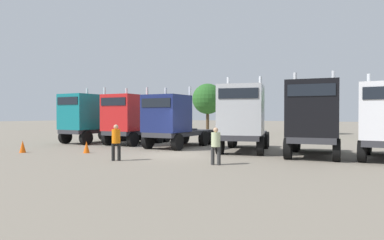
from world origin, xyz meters
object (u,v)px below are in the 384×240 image
object	(u,v)px
semi_truck_red	(129,119)
semi_truck_navy	(172,121)
visitor_in_hivis	(116,140)
semi_truck_teal	(88,118)
semi_truck_black	(313,118)
semi_truck_silver	(243,118)
visitor_with_camera	(216,143)
traffic_cone_near	(23,146)
traffic_cone_mid	(87,147)

from	to	relation	value
semi_truck_red	semi_truck_navy	bearing A→B (deg)	80.21
semi_truck_red	visitor_in_hivis	bearing A→B (deg)	33.34
semi_truck_teal	semi_truck_black	xyz separation A→B (m)	(16.73, -0.38, 0.05)
semi_truck_silver	visitor_with_camera	size ratio (longest dim) A/B	4.03
semi_truck_teal	semi_truck_red	bearing A→B (deg)	96.88
semi_truck_red	visitor_with_camera	distance (m)	11.44
visitor_in_hivis	traffic_cone_near	distance (m)	7.09
semi_truck_navy	semi_truck_black	distance (m)	9.01
semi_truck_black	traffic_cone_mid	xyz separation A→B (m)	(-11.56, -4.40, -1.67)
visitor_in_hivis	visitor_with_camera	distance (m)	4.84
visitor_with_camera	traffic_cone_near	xyz separation A→B (m)	(-11.74, -1.43, -0.59)
visitor_in_hivis	semi_truck_silver	bearing A→B (deg)	119.36
semi_truck_red	visitor_in_hivis	world-z (taller)	semi_truck_red
visitor_in_hivis	traffic_cone_mid	distance (m)	4.12
semi_truck_teal	semi_truck_navy	size ratio (longest dim) A/B	1.06
semi_truck_silver	visitor_with_camera	world-z (taller)	semi_truck_silver
semi_truck_red	semi_truck_teal	bearing A→B (deg)	-85.87
semi_truck_silver	visitor_in_hivis	xyz separation A→B (m)	(-3.85, -6.28, -0.98)
semi_truck_navy	visitor_in_hivis	distance (m)	6.61
visitor_in_hivis	traffic_cone_near	size ratio (longest dim) A/B	2.41
semi_truck_black	traffic_cone_mid	world-z (taller)	semi_truck_black
visitor_in_hivis	traffic_cone_mid	bearing A→B (deg)	-141.73
semi_truck_black	traffic_cone_mid	size ratio (longest dim) A/B	9.48
semi_truck_navy	visitor_with_camera	xyz separation A→B (m)	(5.87, -5.23, -0.87)
traffic_cone_near	traffic_cone_mid	distance (m)	3.75
semi_truck_black	visitor_with_camera	bearing A→B (deg)	-41.76
semi_truck_black	traffic_cone_near	bearing A→B (deg)	-75.88
semi_truck_navy	semi_truck_black	world-z (taller)	semi_truck_black
traffic_cone_mid	semi_truck_black	bearing A→B (deg)	20.85
semi_truck_teal	semi_truck_navy	bearing A→B (deg)	89.65
semi_truck_silver	traffic_cone_mid	world-z (taller)	semi_truck_silver
semi_truck_silver	traffic_cone_near	bearing A→B (deg)	-74.18
visitor_in_hivis	traffic_cone_near	xyz separation A→B (m)	(-7.06, -0.20, -0.64)
visitor_with_camera	traffic_cone_mid	size ratio (longest dim) A/B	2.46
semi_truck_black	visitor_in_hivis	xyz separation A→B (m)	(-7.81, -5.97, -1.00)
semi_truck_black	visitor_with_camera	distance (m)	5.78
semi_truck_red	semi_truck_black	bearing A→B (deg)	82.19
visitor_with_camera	traffic_cone_near	size ratio (longest dim) A/B	2.29
semi_truck_silver	visitor_in_hivis	world-z (taller)	semi_truck_silver
traffic_cone_near	traffic_cone_mid	size ratio (longest dim) A/B	1.08
semi_truck_teal	semi_truck_silver	world-z (taller)	semi_truck_silver
semi_truck_navy	traffic_cone_near	distance (m)	8.99
semi_truck_teal	semi_truck_navy	world-z (taller)	semi_truck_teal
visitor_with_camera	semi_truck_red	bearing A→B (deg)	49.12
semi_truck_navy	semi_truck_silver	distance (m)	5.04
semi_truck_teal	traffic_cone_mid	distance (m)	7.23
semi_truck_black	traffic_cone_mid	bearing A→B (deg)	-77.57
semi_truck_black	visitor_in_hivis	size ratio (longest dim) A/B	3.65
semi_truck_black	traffic_cone_near	distance (m)	16.18
traffic_cone_mid	semi_truck_silver	bearing A→B (deg)	31.77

